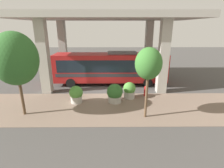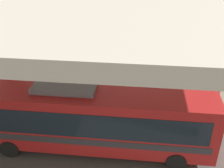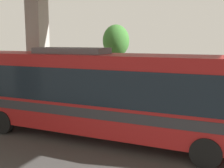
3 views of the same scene
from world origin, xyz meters
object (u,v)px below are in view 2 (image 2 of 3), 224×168
Objects in this scene: bus at (90,116)px; fire_hydrant at (53,98)px; planter_front at (77,92)px; street_tree_near at (74,29)px; planter_back at (99,86)px; planter_middle at (148,89)px; street_tree_far at (204,32)px.

bus reaches higher than fire_hydrant.
planter_front reaches higher than fire_hydrant.
fire_hydrant is 0.20× the size of street_tree_near.
bus is 8.15× the size of planter_front.
planter_front is 4.84m from street_tree_near.
planter_front is at bearing -55.77° from planter_back.
planter_back reaches higher than planter_middle.
bus is at bearing 17.84° from street_tree_near.
planter_front is at bearing -77.98° from planter_middle.
planter_back is (0.07, -3.32, 0.04)m from planter_middle.
planter_front is 0.92× the size of planter_back.
planter_front is 1.00× the size of planter_middle.
street_tree_near is at bearing -140.70° from planter_back.
bus is at bearing 21.95° from planter_front.
planter_back is at bearing 124.23° from planter_front.
planter_front is 0.25× the size of street_tree_far.
street_tree_near is (-2.57, -5.48, 3.17)m from planter_middle.
street_tree_near is (-2.64, -2.16, 3.12)m from planter_back.
planter_front is 1.64m from planter_back.
planter_middle is 0.30× the size of street_tree_near.
planter_back is (-5.13, -0.34, -1.19)m from bus.
bus is at bearing 40.85° from fire_hydrant.
bus is at bearing -29.80° from planter_middle.
bus is 10.02m from street_tree_far.
planter_back is at bearing 115.15° from fire_hydrant.
planter_back is (-1.37, 2.91, 0.30)m from fire_hydrant.
street_tree_far reaches higher than fire_hydrant.
fire_hydrant is 6.40m from planter_middle.
street_tree_near is at bearing -115.08° from planter_middle.
planter_middle is at bearing 150.20° from bus.
planter_back is 4.63m from street_tree_near.
planter_back is 0.27× the size of street_tree_far.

